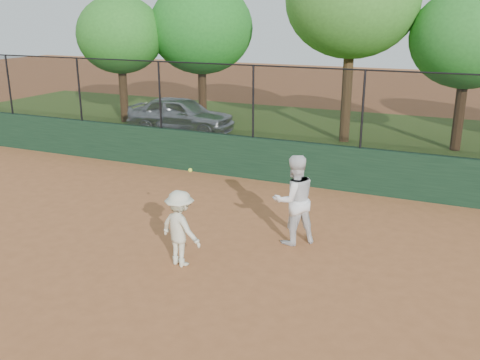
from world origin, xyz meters
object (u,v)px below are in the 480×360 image
at_px(parked_car, 181,115).
at_px(tree_0, 120,35).
at_px(tree_1, 201,28).
at_px(player_second, 294,200).
at_px(player_main, 180,228).
at_px(tree_2, 352,0).
at_px(tree_3, 468,39).

xyz_separation_m(parked_car, tree_0, (-3.39, 1.00, 2.93)).
height_order(tree_0, tree_1, tree_1).
xyz_separation_m(parked_car, tree_1, (-0.50, 2.76, 3.19)).
height_order(player_second, player_main, player_main).
bearing_deg(parked_car, tree_0, 70.31).
height_order(player_second, tree_1, tree_1).
bearing_deg(tree_2, player_main, -92.02).
relative_size(parked_car, player_main, 2.06).
xyz_separation_m(player_second, tree_2, (-1.20, 9.42, 4.01)).
xyz_separation_m(player_main, tree_1, (-6.33, 12.84, 3.18)).
bearing_deg(tree_1, player_main, -63.77).
bearing_deg(tree_0, tree_2, 0.90).
relative_size(player_main, tree_2, 0.29).
relative_size(player_second, player_main, 0.91).
relative_size(parked_car, player_second, 2.26).
distance_m(parked_car, player_main, 11.64).
relative_size(tree_0, tree_3, 0.98).
distance_m(parked_car, tree_3, 10.58).
bearing_deg(player_main, tree_1, 116.23).
height_order(parked_car, tree_1, tree_1).
distance_m(tree_0, tree_1, 3.40).
distance_m(player_second, tree_1, 13.90).
bearing_deg(parked_car, tree_2, -82.75).
bearing_deg(tree_2, tree_0, -179.10).
distance_m(player_main, tree_2, 12.01).
xyz_separation_m(tree_0, tree_3, (13.43, 0.43, 0.07)).
height_order(parked_car, player_second, player_second).
bearing_deg(tree_2, tree_1, 166.53).
height_order(parked_car, tree_2, tree_2).
bearing_deg(tree_2, parked_car, -169.50).
height_order(tree_1, tree_2, tree_2).
xyz_separation_m(parked_car, tree_3, (10.04, 1.43, 3.00)).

